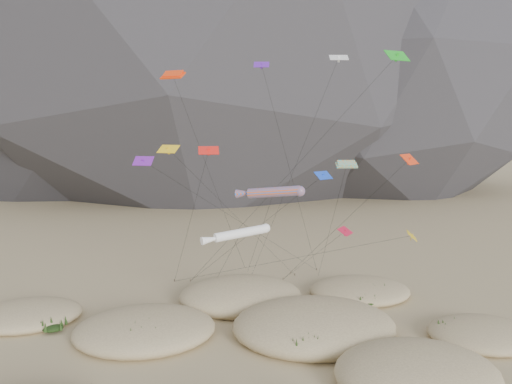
# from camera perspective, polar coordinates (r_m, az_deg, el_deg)

# --- Properties ---
(ground) EXTENTS (500.00, 500.00, 0.00)m
(ground) POSITION_cam_1_polar(r_m,az_deg,el_deg) (43.11, 2.61, -19.22)
(ground) COLOR #CCB789
(ground) RESTS_ON ground
(dunes) EXTENTS (53.08, 34.94, 3.80)m
(dunes) POSITION_cam_1_polar(r_m,az_deg,el_deg) (46.32, -0.40, -16.25)
(dunes) COLOR #CCB789
(dunes) RESTS_ON ground
(dune_grass) EXTENTS (41.51, 28.10, 1.46)m
(dune_grass) POSITION_cam_1_polar(r_m,az_deg,el_deg) (46.66, 0.38, -15.89)
(dune_grass) COLOR black
(dune_grass) RESTS_ON ground
(kite_stakes) EXTENTS (19.10, 4.25, 0.30)m
(kite_stakes) POSITION_cam_1_polar(r_m,az_deg,el_deg) (65.07, -0.09, -9.65)
(kite_stakes) COLOR #3F2D1E
(kite_stakes) RESTS_ON ground
(rainbow_tube_kite) EXTENTS (6.65, 17.38, 13.60)m
(rainbow_tube_kite) POSITION_cam_1_polar(r_m,az_deg,el_deg) (50.31, 1.77, -0.03)
(rainbow_tube_kite) COLOR orange
(rainbow_tube_kite) RESTS_ON ground
(white_tube_kite) EXTENTS (6.97, 13.28, 9.96)m
(white_tube_kite) POSITION_cam_1_polar(r_m,az_deg,el_deg) (47.54, -2.05, -4.79)
(white_tube_kite) COLOR white
(white_tube_kite) RESTS_ON ground
(orange_parafoil) EXTENTS (10.64, 15.72, 24.98)m
(orange_parafoil) POSITION_cam_1_polar(r_m,az_deg,el_deg) (52.22, -9.34, 12.69)
(orange_parafoil) COLOR #F7380D
(orange_parafoil) RESTS_ON ground
(multi_parafoil) EXTENTS (2.44, 13.98, 16.04)m
(multi_parafoil) POSITION_cam_1_polar(r_m,az_deg,el_deg) (50.68, 10.26, 2.92)
(multi_parafoil) COLOR orange
(multi_parafoil) RESTS_ON ground
(delta_kites) EXTENTS (29.41, 19.85, 27.47)m
(delta_kites) POSITION_cam_1_polar(r_m,az_deg,el_deg) (51.94, 6.54, 5.36)
(delta_kites) COLOR blue
(delta_kites) RESTS_ON ground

